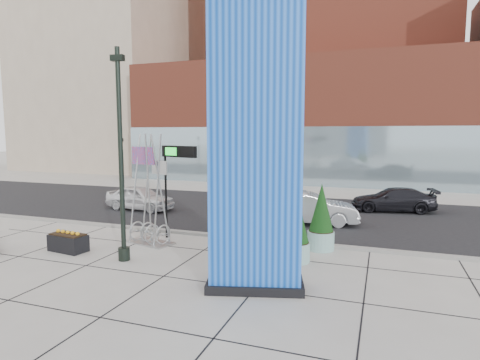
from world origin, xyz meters
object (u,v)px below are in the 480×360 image
(blue_pylon, at_px, (256,134))
(car_white_west, at_px, (140,198))
(lamp_post, at_px, (121,176))
(public_art_sculpture, at_px, (150,215))
(car_silver_mid, at_px, (309,209))
(overhead_street_sign, at_px, (179,159))
(concrete_bollard, at_px, (61,239))

(blue_pylon, distance_m, car_white_west, 14.01)
(lamp_post, distance_m, car_white_west, 9.77)
(public_art_sculpture, xyz_separation_m, car_silver_mid, (5.48, 5.57, -0.39))
(lamp_post, xyz_separation_m, overhead_street_sign, (0.52, 3.23, 0.39))
(public_art_sculpture, bearing_deg, lamp_post, -66.67)
(car_white_west, bearing_deg, lamp_post, -144.50)
(car_white_west, bearing_deg, blue_pylon, -127.45)
(blue_pylon, xyz_separation_m, car_white_west, (-9.93, 9.15, -3.73))
(public_art_sculpture, height_order, car_white_west, public_art_sculpture)
(concrete_bollard, bearing_deg, lamp_post, -8.53)
(concrete_bollard, xyz_separation_m, car_silver_mid, (8.40, 7.31, 0.42))
(overhead_street_sign, distance_m, car_silver_mid, 7.00)
(car_white_west, bearing_deg, concrete_bollard, -163.58)
(blue_pylon, height_order, lamp_post, blue_pylon)
(blue_pylon, xyz_separation_m, car_silver_mid, (-0.00, 8.75, -3.66))
(lamp_post, distance_m, concrete_bollard, 4.23)
(overhead_street_sign, height_order, car_silver_mid, overhead_street_sign)
(blue_pylon, distance_m, public_art_sculpture, 7.14)
(blue_pylon, relative_size, overhead_street_sign, 2.33)
(blue_pylon, bearing_deg, lamp_post, 154.12)
(lamp_post, relative_size, concrete_bollard, 10.33)
(lamp_post, relative_size, car_silver_mid, 1.55)
(lamp_post, height_order, concrete_bollard, lamp_post)
(concrete_bollard, xyz_separation_m, car_white_west, (-1.53, 7.71, 0.35))
(overhead_street_sign, xyz_separation_m, car_white_west, (-5.31, 4.97, -2.68))
(blue_pylon, height_order, concrete_bollard, blue_pylon)
(blue_pylon, bearing_deg, overhead_street_sign, 122.46)
(public_art_sculpture, xyz_separation_m, car_white_west, (-4.45, 5.96, -0.46))
(lamp_post, distance_m, car_silver_mid, 9.60)
(blue_pylon, relative_size, car_white_west, 2.22)
(public_art_sculpture, bearing_deg, overhead_street_sign, 63.79)
(lamp_post, height_order, car_white_west, lamp_post)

